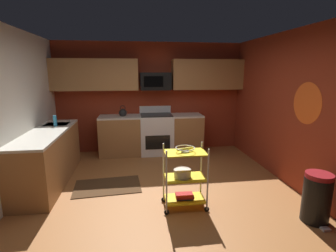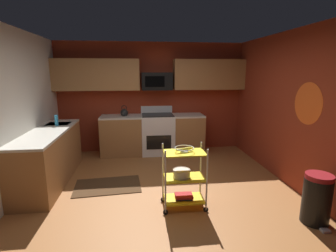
% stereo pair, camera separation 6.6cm
% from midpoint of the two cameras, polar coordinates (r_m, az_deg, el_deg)
% --- Properties ---
extents(floor, '(4.40, 4.80, 0.04)m').
position_cam_midpoint_polar(floor, '(4.25, -1.06, -15.07)').
color(floor, '#995B2D').
rests_on(floor, ground).
extents(wall_back, '(4.52, 0.06, 2.60)m').
position_cam_midpoint_polar(wall_back, '(6.23, -3.40, 6.37)').
color(wall_back, maroon).
rests_on(wall_back, ground).
extents(wall_left, '(0.06, 4.80, 2.60)m').
position_cam_midpoint_polar(wall_left, '(4.24, -32.71, 1.75)').
color(wall_left, silver).
rests_on(wall_left, ground).
extents(wall_right, '(0.06, 4.80, 2.60)m').
position_cam_midpoint_polar(wall_right, '(4.62, 27.61, 3.00)').
color(wall_right, maroon).
rests_on(wall_right, ground).
extents(wall_flower_decal, '(0.00, 0.64, 0.64)m').
position_cam_midpoint_polar(wall_flower_decal, '(4.39, 29.21, 4.41)').
color(wall_flower_decal, '#E5591E').
extents(counter_run, '(3.40, 2.77, 0.92)m').
position_cam_midpoint_polar(counter_run, '(5.43, -12.30, -3.75)').
color(counter_run, '#9E6B3D').
rests_on(counter_run, ground).
extents(oven_range, '(0.76, 0.65, 1.10)m').
position_cam_midpoint_polar(oven_range, '(6.06, -2.01, -1.68)').
color(oven_range, white).
rests_on(oven_range, ground).
extents(upper_cabinets, '(4.40, 0.33, 0.70)m').
position_cam_midpoint_polar(upper_cabinets, '(6.01, -3.60, 11.40)').
color(upper_cabinets, '#9E6B3D').
extents(microwave, '(0.70, 0.39, 0.40)m').
position_cam_midpoint_polar(microwave, '(6.00, -2.19, 9.98)').
color(microwave, black).
extents(rolling_cart, '(0.64, 0.37, 0.91)m').
position_cam_midpoint_polar(rolling_cart, '(3.68, 4.13, -11.43)').
color(rolling_cart, silver).
rests_on(rolling_cart, ground).
extents(fruit_bowl, '(0.27, 0.27, 0.07)m').
position_cam_midpoint_polar(fruit_bowl, '(3.53, 4.24, -5.12)').
color(fruit_bowl, silver).
rests_on(fruit_bowl, rolling_cart).
extents(mixing_bowl_large, '(0.25, 0.25, 0.11)m').
position_cam_midpoint_polar(mixing_bowl_large, '(3.65, 3.61, -10.51)').
color(mixing_bowl_large, silver).
rests_on(mixing_bowl_large, rolling_cart).
extents(book_stack, '(0.26, 0.19, 0.06)m').
position_cam_midpoint_polar(book_stack, '(3.81, 4.07, -15.43)').
color(book_stack, '#1E4C8C').
rests_on(book_stack, rolling_cart).
extents(kettle, '(0.21, 0.18, 0.26)m').
position_cam_midpoint_polar(kettle, '(5.94, -9.45, 2.99)').
color(kettle, black).
rests_on(kettle, counter_run).
extents(dish_soap_bottle, '(0.06, 0.06, 0.20)m').
position_cam_midpoint_polar(dish_soap_bottle, '(5.21, -23.38, 1.15)').
color(dish_soap_bottle, '#2D8CBF').
rests_on(dish_soap_bottle, counter_run).
extents(trash_can, '(0.34, 0.42, 0.66)m').
position_cam_midpoint_polar(trash_can, '(3.89, 30.77, -13.85)').
color(trash_can, black).
rests_on(trash_can, ground).
extents(floor_rug, '(1.15, 0.78, 0.01)m').
position_cam_midpoint_polar(floor_rug, '(4.58, -12.92, -12.91)').
color(floor_rug, '#472D19').
rests_on(floor_rug, ground).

